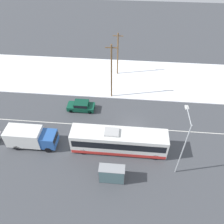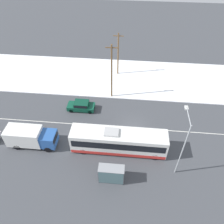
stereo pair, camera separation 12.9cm
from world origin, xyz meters
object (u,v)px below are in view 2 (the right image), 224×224
object	(u,v)px
utility_pole_roadside	(112,72)
utility_pole_snowlot	(118,54)
pedestrian_at_stop	(108,168)
box_truck	(30,137)
sedan_car	(81,106)
bus_shelter	(111,174)
streetlamp	(183,141)
city_bus	(119,141)

from	to	relation	value
utility_pole_roadside	utility_pole_snowlot	distance (m)	7.06
pedestrian_at_stop	box_truck	bearing A→B (deg)	162.04
utility_pole_snowlot	sedan_car	bearing A→B (deg)	-114.51
sedan_car	pedestrian_at_stop	world-z (taller)	pedestrian_at_stop
utility_pole_roadside	sedan_car	bearing A→B (deg)	-139.78
pedestrian_at_stop	utility_pole_snowlot	size ratio (longest dim) A/B	0.21
bus_shelter	utility_pole_snowlot	world-z (taller)	utility_pole_snowlot
utility_pole_roadside	bus_shelter	bearing A→B (deg)	-84.64
box_truck	bus_shelter	world-z (taller)	box_truck
sedan_car	utility_pole_roadside	distance (m)	7.07
pedestrian_at_stop	bus_shelter	bearing A→B (deg)	-64.20
box_truck	streetlamp	xyz separation A→B (m)	(18.62, -1.92, 3.63)
city_bus	streetlamp	distance (m)	8.20
bus_shelter	utility_pole_snowlot	size ratio (longest dim) A/B	0.36
sedan_car	streetlamp	bearing A→B (deg)	144.99
sedan_car	utility_pole_snowlot	size ratio (longest dim) A/B	0.52
box_truck	bus_shelter	xyz separation A→B (m)	(11.07, -4.50, 0.10)
box_truck	streetlamp	size ratio (longest dim) A/B	0.79
box_truck	utility_pole_snowlot	size ratio (longest dim) A/B	0.80
box_truck	utility_pole_snowlot	bearing A→B (deg)	61.08
sedan_car	pedestrian_at_stop	xyz separation A→B (m)	(5.37, -10.91, 0.23)
box_truck	utility_pole_roadside	bearing A→B (deg)	49.49
box_truck	bus_shelter	distance (m)	11.95
pedestrian_at_stop	utility_pole_roadside	world-z (taller)	utility_pole_roadside
sedan_car	utility_pole_roadside	bearing A→B (deg)	-139.78
sedan_car	utility_pole_snowlot	world-z (taller)	utility_pole_snowlot
pedestrian_at_stop	utility_pole_roadside	distance (m)	15.17
box_truck	utility_pole_roadside	size ratio (longest dim) A/B	0.69
sedan_car	utility_pole_roadside	size ratio (longest dim) A/B	0.45
pedestrian_at_stop	streetlamp	bearing A→B (deg)	10.52
box_truck	bus_shelter	size ratio (longest dim) A/B	2.21
box_truck	pedestrian_at_stop	size ratio (longest dim) A/B	3.75
city_bus	sedan_car	bearing A→B (deg)	131.33
city_bus	bus_shelter	size ratio (longest dim) A/B	4.15
bus_shelter	streetlamp	size ratio (longest dim) A/B	0.36
box_truck	sedan_car	world-z (taller)	box_truck
streetlamp	utility_pole_snowlot	xyz separation A→B (m)	(-8.54, 20.15, -0.97)
sedan_car	streetlamp	world-z (taller)	streetlamp
streetlamp	pedestrian_at_stop	bearing A→B (deg)	-169.48
city_bus	box_truck	size ratio (longest dim) A/B	1.87
streetlamp	box_truck	bearing A→B (deg)	174.12
box_truck	pedestrian_at_stop	bearing A→B (deg)	-17.96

